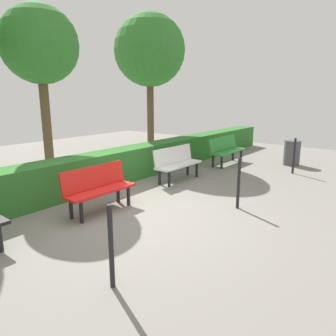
{
  "coord_description": "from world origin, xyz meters",
  "views": [
    {
      "loc": [
        3.9,
        3.94,
        2.16
      ],
      "look_at": [
        -1.53,
        -0.27,
        0.55
      ],
      "focal_mm": 33.35,
      "sensor_mm": 36.0,
      "label": 1
    }
  ],
  "objects": [
    {
      "name": "railing_post_mid",
      "position": [
        -1.5,
        1.47,
        0.5
      ],
      "size": [
        0.06,
        0.06,
        1.0
      ],
      "primitive_type": "cylinder",
      "color": "black",
      "rests_on": "ground_plane"
    },
    {
      "name": "railing_post_near",
      "position": [
        -5.03,
        1.47,
        0.5
      ],
      "size": [
        0.06,
        0.06,
        1.0
      ],
      "primitive_type": "cylinder",
      "color": "black",
      "rests_on": "ground_plane"
    },
    {
      "name": "trash_bin",
      "position": [
        -6.13,
        1.1,
        0.39
      ],
      "size": [
        0.49,
        0.49,
        0.78
      ],
      "primitive_type": "cylinder",
      "color": "#4C4C51",
      "rests_on": "ground_plane"
    },
    {
      "name": "bench_red",
      "position": [
        0.26,
        -0.55,
        0.48
      ],
      "size": [
        1.43,
        0.47,
        0.86
      ],
      "rotation": [
        0.0,
        0.0,
        -0.01
      ],
      "color": "red",
      "rests_on": "ground_plane"
    },
    {
      "name": "railing_post_far",
      "position": [
        1.76,
        1.47,
        0.5
      ],
      "size": [
        0.06,
        0.06,
        1.0
      ],
      "primitive_type": "cylinder",
      "color": "black",
      "rests_on": "ground_plane"
    },
    {
      "name": "bench_green",
      "position": [
        -4.97,
        -0.61,
        0.48
      ],
      "size": [
        1.62,
        0.48,
        0.86
      ],
      "rotation": [
        0.0,
        0.0,
        -0.01
      ],
      "color": "#2D8C38",
      "rests_on": "ground_plane"
    },
    {
      "name": "hedge_row",
      "position": [
        -1.14,
        -1.79,
        0.41
      ],
      "size": [
        15.98,
        0.67,
        0.82
      ],
      "primitive_type": "cube",
      "color": "#2D6B28",
      "rests_on": "ground_plane"
    },
    {
      "name": "ground_plane",
      "position": [
        0.0,
        0.0,
        0.0
      ],
      "size": [
        19.98,
        19.98,
        0.0
      ],
      "primitive_type": "plane",
      "color": "gray"
    },
    {
      "name": "tree_near",
      "position": [
        -4.67,
        -3.51,
        3.63
      ],
      "size": [
        2.45,
        2.45,
        4.88
      ],
      "color": "brown",
      "rests_on": "ground_plane"
    },
    {
      "name": "bench_white",
      "position": [
        -2.43,
        -0.69,
        0.48
      ],
      "size": [
        1.5,
        0.48,
        0.86
      ],
      "rotation": [
        0.0,
        0.0,
        -0.02
      ],
      "color": "white",
      "rests_on": "ground_plane"
    },
    {
      "name": "tree_mid",
      "position": [
        -0.5,
        -3.39,
        3.3
      ],
      "size": [
        1.87,
        1.87,
        4.28
      ],
      "color": "brown",
      "rests_on": "ground_plane"
    }
  ]
}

